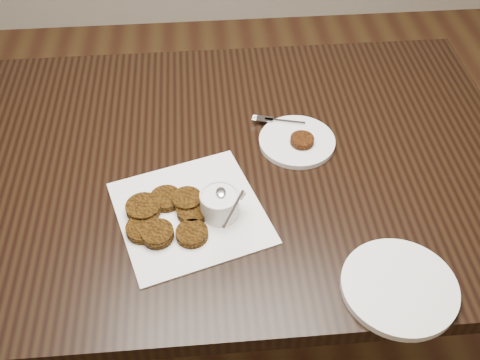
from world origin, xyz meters
The scene contains 7 objects.
floor centered at (0.00, 0.00, 0.00)m, with size 4.00×4.00×0.00m, color brown.
table centered at (-0.03, 0.09, 0.38)m, with size 1.41×0.91×0.75m, color black.
napkin centered at (-0.09, -0.07, 0.75)m, with size 0.29×0.29×0.00m, color white.
sauce_ramekin centered at (-0.03, -0.08, 0.81)m, with size 0.11×0.11×0.11m, color white, non-canonical shape.
patty_cluster centered at (-0.14, -0.09, 0.77)m, with size 0.23×0.23×0.02m, color #623B0C, non-canonical shape.
plate_with_patty centered at (0.16, 0.13, 0.76)m, with size 0.18×0.18×0.03m, color white, non-canonical shape.
plate_empty centered at (0.29, -0.29, 0.76)m, with size 0.22×0.22×0.02m, color white.
Camera 1 is at (-0.05, -0.84, 1.64)m, focal length 41.92 mm.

